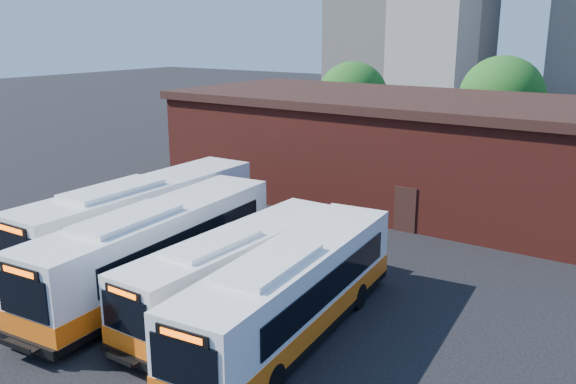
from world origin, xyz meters
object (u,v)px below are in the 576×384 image
Objects in this scene: bus_midwest at (157,252)px; transit_worker at (156,308)px; bus_mideast at (237,272)px; bus_east at (292,296)px; bus_west at (142,221)px.

bus_midwest is 3.91m from transit_worker.
bus_east is (3.05, -0.79, 0.12)m from bus_mideast.
bus_midwest is at bearing 68.28° from transit_worker.
bus_east is 6.59× the size of transit_worker.
bus_midwest reaches higher than bus_east.
bus_west reaches higher than bus_mideast.
bus_midwest is 3.76m from bus_mideast.
transit_worker is (6.08, -5.03, -0.73)m from bus_west.
bus_midwest is at bearing 172.10° from bus_east.
bus_mideast is 3.43m from transit_worker.
bus_east is at bearing -35.32° from transit_worker.
bus_mideast is 3.15m from bus_east.
transit_worker is (2.73, -2.72, -0.67)m from bus_midwest.
bus_east reaches higher than bus_mideast.
bus_east is at bearing -15.51° from bus_west.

